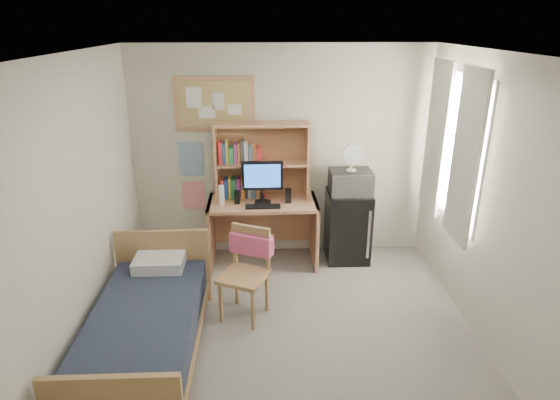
{
  "coord_description": "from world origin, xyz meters",
  "views": [
    {
      "loc": [
        -0.24,
        -3.45,
        2.84
      ],
      "look_at": [
        -0.05,
        1.2,
        1.04
      ],
      "focal_mm": 30.0,
      "sensor_mm": 36.0,
      "label": 1
    }
  ],
  "objects_px": {
    "microwave": "(350,182)",
    "mini_fridge": "(348,226)",
    "bed": "(146,335)",
    "bulletin_board": "(215,104)",
    "desk": "(263,232)",
    "speaker_left": "(237,197)",
    "desk_chair": "(244,276)",
    "speaker_right": "(288,196)",
    "desk_fan": "(352,158)",
    "monitor": "(262,183)"
  },
  "relations": [
    {
      "from": "mini_fridge",
      "to": "speaker_left",
      "type": "distance_m",
      "value": 1.43
    },
    {
      "from": "speaker_right",
      "to": "bed",
      "type": "bearing_deg",
      "value": -128.8
    },
    {
      "from": "microwave",
      "to": "desk_chair",
      "type": "bearing_deg",
      "value": -136.43
    },
    {
      "from": "desk",
      "to": "desk_fan",
      "type": "distance_m",
      "value": 1.39
    },
    {
      "from": "bulletin_board",
      "to": "speaker_right",
      "type": "distance_m",
      "value": 1.38
    },
    {
      "from": "bulletin_board",
      "to": "bed",
      "type": "xyz_separation_m",
      "value": [
        -0.5,
        -2.1,
        -1.67
      ]
    },
    {
      "from": "bulletin_board",
      "to": "speaker_left",
      "type": "bearing_deg",
      "value": -57.86
    },
    {
      "from": "speaker_left",
      "to": "microwave",
      "type": "bearing_deg",
      "value": 4.05
    },
    {
      "from": "desk_chair",
      "to": "mini_fridge",
      "type": "relative_size",
      "value": 1.07
    },
    {
      "from": "monitor",
      "to": "speaker_right",
      "type": "distance_m",
      "value": 0.35
    },
    {
      "from": "speaker_right",
      "to": "desk_fan",
      "type": "height_order",
      "value": "desk_fan"
    },
    {
      "from": "bed",
      "to": "desk_fan",
      "type": "distance_m",
      "value": 2.97
    },
    {
      "from": "mini_fridge",
      "to": "microwave",
      "type": "bearing_deg",
      "value": -90.0
    },
    {
      "from": "bed",
      "to": "speaker_right",
      "type": "height_order",
      "value": "speaker_right"
    },
    {
      "from": "bed",
      "to": "microwave",
      "type": "height_order",
      "value": "microwave"
    },
    {
      "from": "speaker_left",
      "to": "desk_chair",
      "type": "bearing_deg",
      "value": -85.45
    },
    {
      "from": "desk_fan",
      "to": "desk",
      "type": "bearing_deg",
      "value": -177.47
    },
    {
      "from": "microwave",
      "to": "mini_fridge",
      "type": "bearing_deg",
      "value": 90.0
    },
    {
      "from": "bed",
      "to": "bulletin_board",
      "type": "bearing_deg",
      "value": 76.53
    },
    {
      "from": "monitor",
      "to": "bulletin_board",
      "type": "bearing_deg",
      "value": 143.91
    },
    {
      "from": "mini_fridge",
      "to": "speaker_right",
      "type": "height_order",
      "value": "speaker_right"
    },
    {
      "from": "mini_fridge",
      "to": "monitor",
      "type": "relative_size",
      "value": 1.73
    },
    {
      "from": "microwave",
      "to": "desk_fan",
      "type": "bearing_deg",
      "value": 0.0
    },
    {
      "from": "desk",
      "to": "speaker_right",
      "type": "xyz_separation_m",
      "value": [
        0.3,
        -0.06,
        0.49
      ]
    },
    {
      "from": "bulletin_board",
      "to": "mini_fridge",
      "type": "xyz_separation_m",
      "value": [
        1.6,
        -0.26,
        -1.48
      ]
    },
    {
      "from": "desk_chair",
      "to": "speaker_right",
      "type": "bearing_deg",
      "value": 89.17
    },
    {
      "from": "bulletin_board",
      "to": "desk",
      "type": "distance_m",
      "value": 1.64
    },
    {
      "from": "desk_fan",
      "to": "monitor",
      "type": "bearing_deg",
      "value": -174.22
    },
    {
      "from": "bulletin_board",
      "to": "monitor",
      "type": "distance_m",
      "value": 1.08
    },
    {
      "from": "bed",
      "to": "speaker_right",
      "type": "xyz_separation_m",
      "value": [
        1.35,
        1.71,
        0.65
      ]
    },
    {
      "from": "monitor",
      "to": "microwave",
      "type": "bearing_deg",
      "value": 5.2
    },
    {
      "from": "desk",
      "to": "desk_fan",
      "type": "xyz_separation_m",
      "value": [
        1.05,
        0.05,
        0.91
      ]
    },
    {
      "from": "bulletin_board",
      "to": "mini_fridge",
      "type": "height_order",
      "value": "bulletin_board"
    },
    {
      "from": "mini_fridge",
      "to": "bed",
      "type": "xyz_separation_m",
      "value": [
        -2.1,
        -1.84,
        -0.19
      ]
    },
    {
      "from": "desk",
      "to": "bed",
      "type": "relative_size",
      "value": 0.71
    },
    {
      "from": "speaker_left",
      "to": "bed",
      "type": "bearing_deg",
      "value": -114.25
    },
    {
      "from": "speaker_left",
      "to": "desk_fan",
      "type": "distance_m",
      "value": 1.42
    },
    {
      "from": "speaker_left",
      "to": "desk_fan",
      "type": "height_order",
      "value": "desk_fan"
    },
    {
      "from": "bulletin_board",
      "to": "speaker_right",
      "type": "bearing_deg",
      "value": -24.56
    },
    {
      "from": "desk_chair",
      "to": "speaker_left",
      "type": "height_order",
      "value": "speaker_left"
    },
    {
      "from": "desk",
      "to": "mini_fridge",
      "type": "xyz_separation_m",
      "value": [
        1.05,
        0.07,
        0.03
      ]
    },
    {
      "from": "monitor",
      "to": "speaker_right",
      "type": "bearing_deg",
      "value": 0.0
    },
    {
      "from": "desk_fan",
      "to": "desk_chair",
      "type": "bearing_deg",
      "value": -136.43
    },
    {
      "from": "mini_fridge",
      "to": "monitor",
      "type": "bearing_deg",
      "value": -173.14
    },
    {
      "from": "desk_chair",
      "to": "speaker_right",
      "type": "relative_size",
      "value": 5.52
    },
    {
      "from": "desk_chair",
      "to": "speaker_right",
      "type": "xyz_separation_m",
      "value": [
        0.5,
        1.09,
        0.43
      ]
    },
    {
      "from": "bulletin_board",
      "to": "speaker_right",
      "type": "height_order",
      "value": "bulletin_board"
    },
    {
      "from": "bulletin_board",
      "to": "speaker_left",
      "type": "xyz_separation_m",
      "value": [
        0.25,
        -0.39,
        -1.03
      ]
    },
    {
      "from": "speaker_left",
      "to": "desk",
      "type": "bearing_deg",
      "value": 11.31
    },
    {
      "from": "bulletin_board",
      "to": "desk",
      "type": "bearing_deg",
      "value": -31.14
    }
  ]
}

